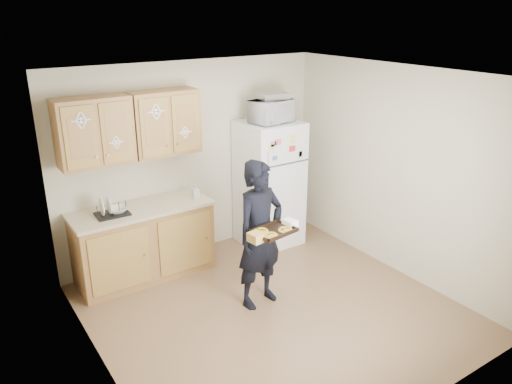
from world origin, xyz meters
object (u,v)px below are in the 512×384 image
person (260,235)px  baking_tray (273,231)px  dish_rack (112,209)px  microwave (271,111)px  refrigerator (269,184)px

person → baking_tray: person is taller
baking_tray → dish_rack: 1.89m
microwave → dish_rack: size_ratio=1.47×
dish_rack → refrigerator: bearing=-0.4°
refrigerator → dish_rack: size_ratio=4.72×
baking_tray → dish_rack: (-1.14, 1.51, -0.01)m
baking_tray → microwave: size_ratio=0.80×
refrigerator → person: 1.54m
dish_rack → microwave: bearing=-1.7°
baking_tray → microwave: (1.00, 1.45, 0.86)m
refrigerator → dish_rack: refrigerator is taller
person → microwave: size_ratio=3.10×
person → baking_tray: bearing=-106.6°
baking_tray → person: bearing=73.4°
refrigerator → microwave: 1.00m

